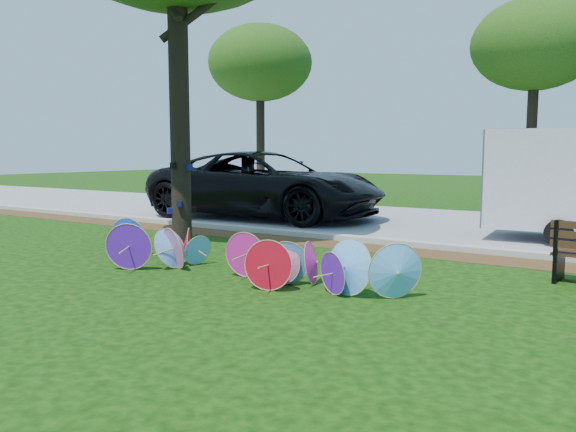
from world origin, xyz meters
TOP-DOWN VIEW (x-y plane):
  - ground at (0.00, 0.00)m, footprint 90.00×90.00m
  - mulch_strip at (0.00, 4.50)m, footprint 90.00×1.00m
  - curb at (0.00, 5.20)m, footprint 90.00×0.30m
  - street at (0.00, 9.35)m, footprint 90.00×8.00m
  - parasol_pile at (0.35, 0.74)m, footprint 6.55×1.52m
  - black_van at (-4.11, 7.93)m, footprint 7.61×3.86m
  - cargo_trailer at (4.29, 7.84)m, footprint 3.31×2.20m
  - bg_trees at (1.13, 14.32)m, footprint 21.88×6.17m

SIDE VIEW (x-z plane):
  - ground at x=0.00m, z-range 0.00..0.00m
  - mulch_strip at x=0.00m, z-range 0.00..0.01m
  - street at x=0.00m, z-range 0.00..0.01m
  - curb at x=0.00m, z-range 0.00..0.12m
  - parasol_pile at x=0.35m, z-range -0.05..0.79m
  - black_van at x=-4.11m, z-range 0.00..2.06m
  - cargo_trailer at x=4.29m, z-range 0.00..2.85m
  - bg_trees at x=1.13m, z-range 2.07..9.47m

